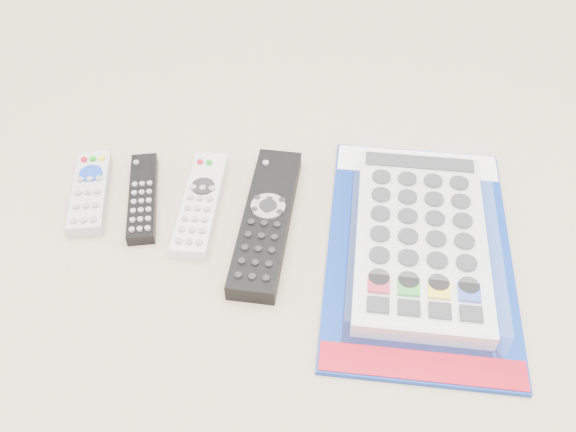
{
  "coord_description": "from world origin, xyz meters",
  "views": [
    {
      "loc": [
        0.06,
        -0.56,
        0.63
      ],
      "look_at": [
        0.05,
        0.01,
        0.01
      ],
      "focal_mm": 40.0,
      "sensor_mm": 36.0,
      "label": 1
    }
  ],
  "objects_px": {
    "remote_large_black": "(266,221)",
    "jumbo_remote_packaged": "(421,237)",
    "remote_slim_black": "(143,197)",
    "remote_silver_dvd": "(201,203)",
    "remote_small_grey": "(90,192)"
  },
  "relations": [
    {
      "from": "remote_slim_black",
      "to": "jumbo_remote_packaged",
      "type": "relative_size",
      "value": 0.41
    },
    {
      "from": "remote_small_grey",
      "to": "remote_silver_dvd",
      "type": "xyz_separation_m",
      "value": [
        0.15,
        -0.02,
        -0.0
      ]
    },
    {
      "from": "remote_slim_black",
      "to": "remote_silver_dvd",
      "type": "xyz_separation_m",
      "value": [
        0.08,
        -0.01,
        0.0
      ]
    },
    {
      "from": "remote_small_grey",
      "to": "jumbo_remote_packaged",
      "type": "xyz_separation_m",
      "value": [
        0.44,
        -0.09,
        0.01
      ]
    },
    {
      "from": "remote_silver_dvd",
      "to": "jumbo_remote_packaged",
      "type": "height_order",
      "value": "jumbo_remote_packaged"
    },
    {
      "from": "remote_silver_dvd",
      "to": "jumbo_remote_packaged",
      "type": "xyz_separation_m",
      "value": [
        0.29,
        -0.07,
        0.01
      ]
    },
    {
      "from": "remote_large_black",
      "to": "jumbo_remote_packaged",
      "type": "bearing_deg",
      "value": -2.68
    },
    {
      "from": "jumbo_remote_packaged",
      "to": "remote_silver_dvd",
      "type": "bearing_deg",
      "value": 172.81
    },
    {
      "from": "remote_slim_black",
      "to": "remote_large_black",
      "type": "distance_m",
      "value": 0.18
    },
    {
      "from": "remote_large_black",
      "to": "jumbo_remote_packaged",
      "type": "xyz_separation_m",
      "value": [
        0.2,
        -0.03,
        0.01
      ]
    },
    {
      "from": "remote_small_grey",
      "to": "remote_slim_black",
      "type": "relative_size",
      "value": 0.93
    },
    {
      "from": "remote_large_black",
      "to": "jumbo_remote_packaged",
      "type": "relative_size",
      "value": 0.63
    },
    {
      "from": "remote_silver_dvd",
      "to": "remote_slim_black",
      "type": "bearing_deg",
      "value": 176.01
    },
    {
      "from": "remote_silver_dvd",
      "to": "jumbo_remote_packaged",
      "type": "relative_size",
      "value": 0.47
    },
    {
      "from": "remote_slim_black",
      "to": "remote_silver_dvd",
      "type": "bearing_deg",
      "value": -15.72
    }
  ]
}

